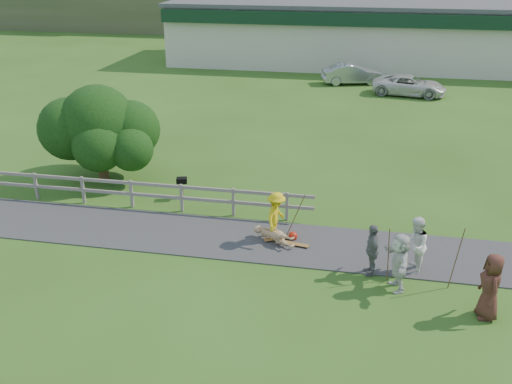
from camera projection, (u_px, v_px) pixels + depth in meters
ground at (210, 259)px, 18.31m from camera, size 260.00×260.00×0.00m
path at (222, 237)px, 19.65m from camera, size 34.00×3.00×0.04m
fence at (116, 189)px, 21.81m from camera, size 15.05×0.10×1.10m
strip_mall at (364, 33)px, 48.08m from camera, size 32.50×10.75×5.10m
skater_rider at (276, 219)px, 19.09m from camera, size 0.83×1.20×1.69m
skater_fallen at (274, 235)px, 19.19m from camera, size 1.14×1.58×0.59m
spectator_a at (415, 245)px, 17.24m from camera, size 0.76×0.94×1.83m
spectator_b at (372, 250)px, 17.18m from camera, size 0.63×1.05×1.67m
spectator_c at (491, 286)px, 15.10m from camera, size 0.71×0.99×1.90m
spectator_d at (399, 262)px, 16.39m from camera, size 0.88×1.73×1.78m
car_silver at (352, 74)px, 41.51m from camera, size 4.61×2.64×1.44m
car_white at (410, 85)px, 38.31m from camera, size 5.11×2.92×1.34m
tree at (100, 142)px, 24.07m from camera, size 5.03×5.03×3.29m
bbq at (182, 188)px, 22.55m from camera, size 0.47×0.40×0.88m
longboard_rider at (276, 240)px, 19.41m from camera, size 0.86×0.56×0.09m
longboard_fallen at (297, 245)px, 19.06m from camera, size 0.84×0.34×0.09m
helmet at (293, 236)px, 19.45m from camera, size 0.32×0.32×0.32m
pole_rider at (296, 214)px, 19.34m from camera, size 0.03×0.03×1.75m
pole_spec_left at (388, 255)px, 16.82m from camera, size 0.03×0.03×1.73m
pole_spec_right at (456, 259)px, 16.35m from camera, size 0.03×0.03×2.00m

